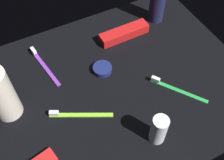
{
  "coord_description": "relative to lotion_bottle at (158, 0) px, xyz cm",
  "views": [
    {
      "loc": [
        -21.96,
        -42.81,
        68.52
      ],
      "look_at": [
        0.0,
        0.0,
        3.0
      ],
      "focal_mm": 44.09,
      "sensor_mm": 36.0,
      "label": 1
    }
  ],
  "objects": [
    {
      "name": "ground_plane",
      "position": [
        -28.02,
        -19.74,
        -9.02
      ],
      "size": [
        84.0,
        64.0,
        1.2
      ],
      "primitive_type": "cube",
      "color": "black"
    },
    {
      "name": "lotion_bottle",
      "position": [
        0.0,
        0.0,
        0.0
      ],
      "size": [
        5.44,
        5.44,
        19.11
      ],
      "color": "#1A1E42",
      "rests_on": "ground_plane"
    },
    {
      "name": "bodywash_bottle",
      "position": [
        -57.87,
        -14.33,
        0.27
      ],
      "size": [
        7.28,
        7.28,
        19.1
      ],
      "color": "silver",
      "rests_on": "ground_plane"
    },
    {
      "name": "deodorant_stick",
      "position": [
        -25.21,
        -40.27,
        -3.62
      ],
      "size": [
        4.2,
        4.2,
        9.59
      ],
      "primitive_type": "cylinder",
      "color": "silver",
      "rests_on": "ground_plane"
    },
    {
      "name": "toothbrush_lime",
      "position": [
        -41.42,
        -24.39,
        -7.81
      ],
      "size": [
        16.59,
        9.23,
        2.1
      ],
      "color": "#8CD133",
      "rests_on": "ground_plane"
    },
    {
      "name": "toothbrush_green",
      "position": [
        -11.84,
        -29.67,
        -7.81
      ],
      "size": [
        11.5,
        15.3,
        2.1
      ],
      "color": "green",
      "rests_on": "ground_plane"
    },
    {
      "name": "toothbrush_purple",
      "position": [
        -43.99,
        -2.52,
        -7.81
      ],
      "size": [
        4.14,
        17.95,
        2.1
      ],
      "color": "purple",
      "rests_on": "ground_plane"
    },
    {
      "name": "toothpaste_box_red",
      "position": [
        -14.67,
        -2.86,
        -6.82
      ],
      "size": [
        17.65,
        4.61,
        3.2
      ],
      "primitive_type": "cube",
      "rotation": [
        0.0,
        0.0,
        0.01
      ],
      "color": "red",
      "rests_on": "ground_plane"
    },
    {
      "name": "cream_tin_left",
      "position": [
        -28.02,
        -13.1,
        -7.53
      ],
      "size": [
        6.03,
        6.03,
        1.77
      ],
      "primitive_type": "cylinder",
      "color": "navy",
      "rests_on": "ground_plane"
    }
  ]
}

